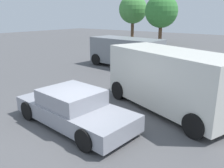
% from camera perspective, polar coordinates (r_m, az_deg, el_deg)
% --- Properties ---
extents(ground_plane, '(80.00, 80.00, 0.00)m').
position_cam_1_polar(ground_plane, '(7.69, -8.37, -10.33)').
color(ground_plane, '#515154').
extents(sedan_foreground, '(4.41, 2.12, 1.16)m').
position_cam_1_polar(sedan_foreground, '(7.71, -9.31, -5.89)').
color(sedan_foreground, gray).
rests_on(sedan_foreground, ground_plane).
extents(van_white, '(5.46, 3.58, 2.23)m').
position_cam_1_polar(van_white, '(8.84, 13.87, 1.29)').
color(van_white, silver).
rests_on(van_white, ground_plane).
extents(suv_dark, '(5.14, 2.48, 1.94)m').
position_cam_1_polar(suv_dark, '(16.01, 3.40, 7.95)').
color(suv_dark, gray).
rests_on(suv_dark, ground_plane).
extents(tree_back_center, '(3.76, 3.76, 6.01)m').
position_cam_1_polar(tree_back_center, '(33.09, 5.09, 17.61)').
color(tree_back_center, brown).
rests_on(tree_back_center, ground_plane).
extents(tree_back_right, '(3.78, 3.78, 5.71)m').
position_cam_1_polar(tree_back_right, '(28.83, 11.91, 16.90)').
color(tree_back_right, brown).
rests_on(tree_back_right, ground_plane).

